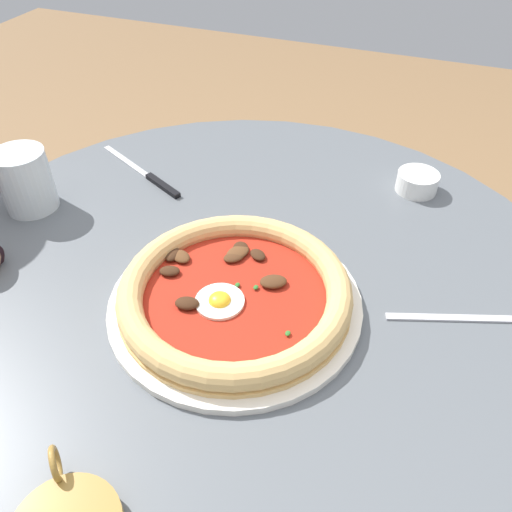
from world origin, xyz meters
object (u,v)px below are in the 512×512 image
dining_table (244,354)px  water_glass (27,184)px  pizza_on_plate (235,294)px  steak_knife (151,177)px  fork_utensil (464,318)px  ramekin_capers (417,181)px

dining_table → water_glass: bearing=-94.8°
dining_table → pizza_on_plate: bearing=12.3°
dining_table → steak_knife: 0.33m
dining_table → fork_utensil: (-0.03, 0.28, 0.17)m
ramekin_capers → water_glass: bearing=-64.6°
ramekin_capers → pizza_on_plate: bearing=-26.8°
steak_knife → ramekin_capers: ramekin_capers is taller
steak_knife → ramekin_capers: (-0.13, 0.42, 0.01)m
dining_table → fork_utensil: bearing=95.8°
ramekin_capers → fork_utensil: size_ratio=0.36×
steak_knife → ramekin_capers: 0.44m
pizza_on_plate → water_glass: size_ratio=3.32×
pizza_on_plate → steak_knife: bearing=-131.4°
water_glass → fork_utensil: 0.65m
pizza_on_plate → steak_knife: size_ratio=1.54×
dining_table → ramekin_capers: size_ratio=13.86×
water_glass → ramekin_capers: (-0.26, 0.55, -0.02)m
steak_knife → fork_utensil: steak_knife is taller
pizza_on_plate → water_glass: (-0.08, -0.38, 0.02)m
dining_table → water_glass: water_glass is taller
pizza_on_plate → fork_utensil: size_ratio=1.72×
dining_table → pizza_on_plate: 0.19m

